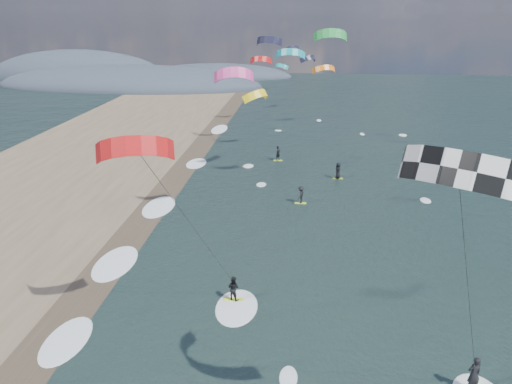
{
  "coord_description": "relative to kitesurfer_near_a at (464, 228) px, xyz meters",
  "views": [
    {
      "loc": [
        1.76,
        -16.04,
        17.39
      ],
      "look_at": [
        -1.0,
        12.0,
        7.0
      ],
      "focal_mm": 35.0,
      "sensor_mm": 36.0,
      "label": 1
    }
  ],
  "objects": [
    {
      "name": "coastal_hills",
      "position": [
        -51.8,
        108.73,
        -10.8
      ],
      "size": [
        80.0,
        41.0,
        15.0
      ],
      "color": "#3D4756",
      "rests_on": "ground"
    },
    {
      "name": "kitesurfer_near_a",
      "position": [
        0.0,
        0.0,
        0.0
      ],
      "size": [
        8.11,
        9.46,
        14.13
      ],
      "color": "#CFF82B",
      "rests_on": "ground"
    },
    {
      "name": "bg_kite_field",
      "position": [
        -7.59,
        56.77,
        0.03
      ],
      "size": [
        13.59,
        74.61,
        9.62
      ],
      "color": "black",
      "rests_on": "ground"
    },
    {
      "name": "far_kitesurfers",
      "position": [
        -4.51,
        34.67,
        -9.91
      ],
      "size": [
        7.96,
        14.94,
        1.81
      ],
      "color": "#CFF82B",
      "rests_on": "ground"
    },
    {
      "name": "shoreline_surf",
      "position": [
        -17.76,
        15.62,
        -10.8
      ],
      "size": [
        2.4,
        79.4,
        0.11
      ],
      "color": "white",
      "rests_on": "ground"
    },
    {
      "name": "kitesurfer_near_b",
      "position": [
        -11.62,
        7.63,
        -2.79
      ],
      "size": [
        7.02,
        8.59,
        12.73
      ],
      "color": "#CFF82B",
      "rests_on": "ground"
    },
    {
      "name": "wet_sand_strip",
      "position": [
        -18.96,
        10.87,
        -10.79
      ],
      "size": [
        3.0,
        240.0,
        0.0
      ],
      "primitive_type": "cube",
      "color": "#382D23",
      "rests_on": "ground"
    }
  ]
}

